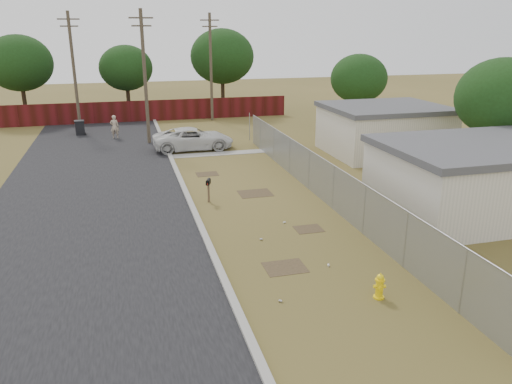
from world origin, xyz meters
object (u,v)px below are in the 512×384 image
object	(u,v)px
pedestrian	(115,127)
trash_bin	(80,127)
pickup_truck	(193,139)
fire_hydrant	(380,287)
mailbox	(208,184)

from	to	relation	value
pedestrian	trash_bin	distance (m)	3.27
pickup_truck	pedestrian	xyz separation A→B (m)	(-5.06, 5.12, 0.12)
fire_hydrant	pickup_truck	bearing A→B (deg)	96.99
fire_hydrant	mailbox	bearing A→B (deg)	108.89
mailbox	trash_bin	distance (m)	19.16
mailbox	pedestrian	world-z (taller)	pedestrian
mailbox	pedestrian	size ratio (longest dim) A/B	0.65
pickup_truck	trash_bin	world-z (taller)	pickup_truck
pickup_truck	pedestrian	distance (m)	7.20
fire_hydrant	pedestrian	size ratio (longest dim) A/B	0.48
fire_hydrant	trash_bin	distance (m)	29.71
fire_hydrant	pickup_truck	world-z (taller)	pickup_truck
pickup_truck	mailbox	bearing A→B (deg)	175.00
pickup_truck	fire_hydrant	bearing A→B (deg)	-173.41
fire_hydrant	trash_bin	xyz separation A→B (m)	(-10.20, 27.91, 0.18)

